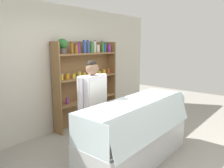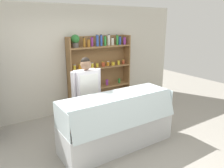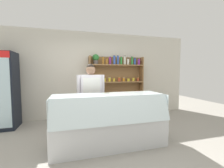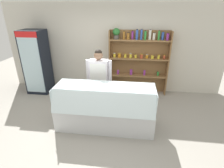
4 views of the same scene
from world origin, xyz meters
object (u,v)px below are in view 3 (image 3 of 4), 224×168
Objects in this scene: drinks_fridge at (2,91)px; shop_clerk at (91,92)px; shelving_unit at (115,82)px; deli_display_case at (109,130)px.

shop_clerk is (2.13, -0.88, -0.01)m from drinks_fridge.
shelving_unit is 0.92× the size of deli_display_case.
deli_display_case is at bearing -70.57° from shop_clerk.
shelving_unit is at bearing 69.81° from deli_display_case.
shop_clerk is at bearing -22.49° from drinks_fridge.
drinks_fridge is 0.90× the size of deli_display_case.
drinks_fridge is 1.19× the size of shop_clerk.
drinks_fridge reaches higher than deli_display_case.
shelving_unit reaches higher than deli_display_case.
shelving_unit is (3.09, 0.33, 0.16)m from drinks_fridge.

